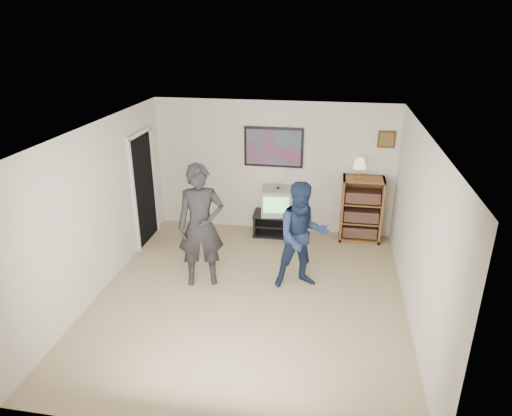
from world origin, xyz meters
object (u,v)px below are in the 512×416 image
(crt_television, at_px, (278,201))
(bookshelf, at_px, (361,209))
(person_tall, at_px, (201,226))
(person_short, at_px, (302,236))
(media_stand, at_px, (277,224))

(crt_television, distance_m, bookshelf, 1.54)
(bookshelf, bearing_deg, crt_television, -178.14)
(person_tall, relative_size, person_short, 1.15)
(bookshelf, xyz_separation_m, person_short, (-0.96, -1.78, 0.23))
(crt_television, height_order, bookshelf, bookshelf)
(crt_television, height_order, person_short, person_short)
(person_short, bearing_deg, media_stand, 90.83)
(crt_television, xyz_separation_m, person_tall, (-0.93, -1.90, 0.27))
(media_stand, xyz_separation_m, person_short, (0.60, -1.73, 0.62))
(person_short, bearing_deg, bookshelf, 43.61)
(media_stand, distance_m, bookshelf, 1.60)
(crt_television, height_order, person_tall, person_tall)
(media_stand, distance_m, person_tall, 2.24)
(bookshelf, bearing_deg, media_stand, -178.16)
(media_stand, height_order, crt_television, crt_television)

